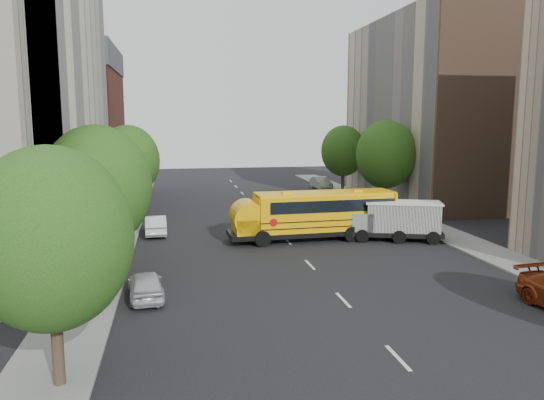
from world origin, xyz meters
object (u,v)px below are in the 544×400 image
object	(u,v)px
safari_truck	(396,220)
street_tree_5	(343,151)
street_tree_2	(128,161)
street_tree_4	(386,154)
street_tree_1	(97,187)
parked_car_1	(156,225)
parked_car_5	(321,183)
school_bus	(313,213)
parked_car_4	(362,203)
parked_car_0	(146,285)
street_tree_0	(51,239)

from	to	relation	value
safari_truck	street_tree_5	bearing A→B (deg)	98.91
street_tree_2	street_tree_4	world-z (taller)	street_tree_4
street_tree_1	safari_truck	xyz separation A→B (m)	(18.28, 6.98, -3.54)
street_tree_4	parked_car_1	xyz separation A→B (m)	(-19.80, -6.15, -4.39)
street_tree_1	street_tree_2	distance (m)	18.00
parked_car_1	parked_car_5	size ratio (longest dim) A/B	0.95
street_tree_4	street_tree_5	world-z (taller)	street_tree_4
street_tree_4	school_bus	size ratio (longest dim) A/B	0.68
parked_car_4	parked_car_1	bearing A→B (deg)	-166.22
street_tree_4	safari_truck	xyz separation A→B (m)	(-3.72, -11.02, -3.67)
parked_car_1	street_tree_1	bearing A→B (deg)	76.55
street_tree_1	street_tree_5	bearing A→B (deg)	53.75
parked_car_1	parked_car_4	bearing A→B (deg)	-163.46
parked_car_4	street_tree_5	bearing A→B (deg)	74.40
street_tree_2	parked_car_5	bearing A→B (deg)	37.48
parked_car_0	parked_car_4	xyz separation A→B (m)	(17.72, 20.25, 0.13)
street_tree_1	parked_car_5	distance (m)	39.80
parked_car_0	school_bus	bearing A→B (deg)	-141.76
street_tree_1	parked_car_0	world-z (taller)	street_tree_1
parked_car_5	parked_car_4	bearing A→B (deg)	-95.79
parked_car_1	parked_car_5	xyz separation A→B (m)	(18.40, 21.95, 0.04)
street_tree_5	parked_car_4	size ratio (longest dim) A/B	1.64
street_tree_4	parked_car_4	world-z (taller)	street_tree_4
parked_car_1	street_tree_2	bearing A→B (deg)	-73.26
street_tree_1	street_tree_4	distance (m)	28.43
street_tree_4	parked_car_4	xyz separation A→B (m)	(-2.08, 0.11, -4.30)
school_bus	safari_truck	size ratio (longest dim) A/B	1.82
school_bus	parked_car_5	size ratio (longest dim) A/B	2.73
street_tree_0	school_bus	world-z (taller)	street_tree_0
parked_car_4	parked_car_0	bearing A→B (deg)	-136.88
street_tree_5	safari_truck	bearing A→B (deg)	-99.17
school_bus	parked_car_1	world-z (taller)	school_bus
street_tree_5	parked_car_4	xyz separation A→B (m)	(-2.08, -11.89, -3.92)
street_tree_5	parked_car_5	distance (m)	5.67
street_tree_2	parked_car_1	world-z (taller)	street_tree_2
school_bus	street_tree_1	bearing A→B (deg)	-150.36
street_tree_5	parked_car_0	xyz separation A→B (m)	(-19.80, -32.14, -4.06)
school_bus	parked_car_0	world-z (taller)	school_bus
safari_truck	parked_car_5	xyz separation A→B (m)	(2.32, 26.81, -0.69)
parked_car_1	safari_truck	bearing A→B (deg)	160.23
street_tree_0	parked_car_5	xyz separation A→B (m)	(20.60, 43.79, -3.92)
street_tree_5	parked_car_5	xyz separation A→B (m)	(-1.40, 3.79, -3.98)
street_tree_5	parked_car_4	world-z (taller)	street_tree_5
street_tree_1	street_tree_0	bearing A→B (deg)	-90.00
street_tree_2	parked_car_4	distance (m)	20.33
street_tree_1	street_tree_5	size ratio (longest dim) A/B	1.05
street_tree_5	parked_car_1	size ratio (longest dim) A/B	1.80
parked_car_4	street_tree_0	bearing A→B (deg)	-131.02
street_tree_0	parked_car_1	size ratio (longest dim) A/B	1.78
street_tree_1	parked_car_4	xyz separation A→B (m)	(19.92, 18.11, -4.17)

